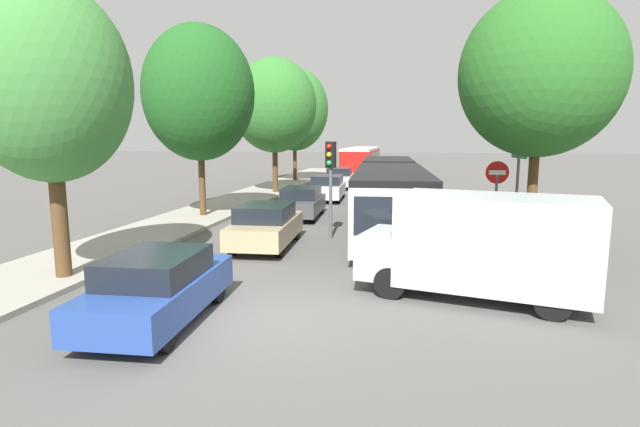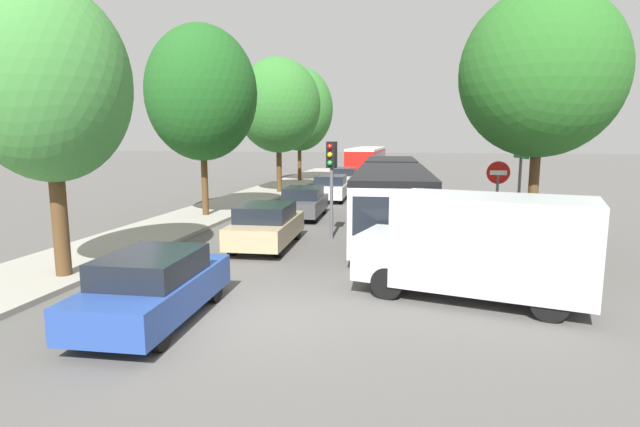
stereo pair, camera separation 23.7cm
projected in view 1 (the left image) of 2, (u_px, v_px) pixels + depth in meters
The scene contains 18 objects.
ground_plane at pixel (255, 319), 9.91m from camera, with size 200.00×200.00×0.00m, color #565451.
kerb_strip_left at pixel (253, 195), 29.82m from camera, with size 3.20×48.64×0.14m, color #9E998E.
articulated_bus at pixel (389, 188), 21.10m from camera, with size 3.52×16.45×2.42m.
city_bus_rear at pixel (362, 159), 47.56m from camera, with size 2.68×11.48×2.47m.
queued_car_blue at pixel (158, 287), 9.62m from camera, with size 1.87×4.06×1.38m.
queued_car_tan at pixel (266, 225), 16.18m from camera, with size 1.91×4.15×1.41m.
queued_car_graphite at pixel (302, 202), 22.02m from camera, with size 1.84×3.98×1.36m.
queued_car_white at pixel (327, 188), 27.97m from camera, with size 1.90×4.11×1.40m.
queued_car_silver at pixel (340, 178), 34.57m from camera, with size 1.91×4.15×1.42m.
white_van at pixel (484, 244), 10.99m from camera, with size 5.31×3.05×2.31m.
traffic_light at pixel (331, 168), 17.23m from camera, with size 0.37×0.39×3.40m.
no_entry_sign at pixel (496, 191), 15.56m from camera, with size 0.70×0.08×2.82m.
direction_sign_post at pixel (518, 166), 17.46m from camera, with size 0.26×1.39×3.60m.
tree_left_near at pixel (49, 88), 11.71m from camera, with size 3.79×3.79×7.19m.
tree_left_mid at pixel (199, 93), 21.19m from camera, with size 4.73×4.73×8.26m.
tree_left_far at pixel (274, 105), 30.26m from camera, with size 5.12×5.12×8.28m.
tree_left_distant at pixel (294, 111), 38.35m from camera, with size 5.17×5.17×8.79m.
tree_right_near at pixel (540, 74), 14.34m from camera, with size 4.58×4.58×7.75m.
Camera 1 is at (3.02, -9.07, 3.60)m, focal length 28.00 mm.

